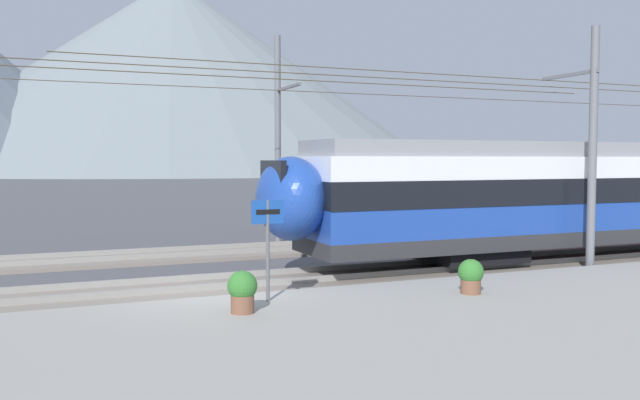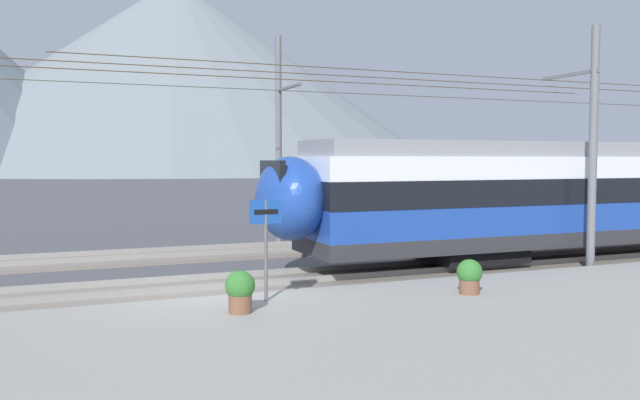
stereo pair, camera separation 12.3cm
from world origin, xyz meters
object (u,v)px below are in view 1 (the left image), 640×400
object	(u,v)px
catenary_mast_mid	(588,143)
potted_plant_by_shelter	(242,289)
potted_plant_platform_edge	(471,275)
catenary_mast_far_side	(279,135)
platform_sign	(268,227)

from	to	relation	value
catenary_mast_mid	potted_plant_by_shelter	world-z (taller)	catenary_mast_mid
potted_plant_platform_edge	potted_plant_by_shelter	distance (m)	5.25
catenary_mast_mid	catenary_mast_far_side	distance (m)	11.52
catenary_mast_mid	potted_plant_by_shelter	distance (m)	11.70
catenary_mast_far_side	potted_plant_platform_edge	distance (m)	12.77
catenary_mast_mid	potted_plant_by_shelter	bearing A→B (deg)	-168.11
platform_sign	potted_plant_platform_edge	distance (m)	4.71
catenary_mast_far_side	potted_plant_platform_edge	bearing A→B (deg)	-88.72
catenary_mast_far_side	potted_plant_by_shelter	world-z (taller)	catenary_mast_far_side
catenary_mast_mid	potted_plant_by_shelter	size ratio (longest dim) A/B	59.26
potted_plant_by_shelter	potted_plant_platform_edge	bearing A→B (deg)	-1.78
catenary_mast_mid	platform_sign	distance (m)	10.54
catenary_mast_mid	platform_sign	bearing A→B (deg)	-171.79
catenary_mast_mid	catenary_mast_far_side	bearing A→B (deg)	121.89
catenary_mast_mid	catenary_mast_far_side	size ratio (longest dim) A/B	1.00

